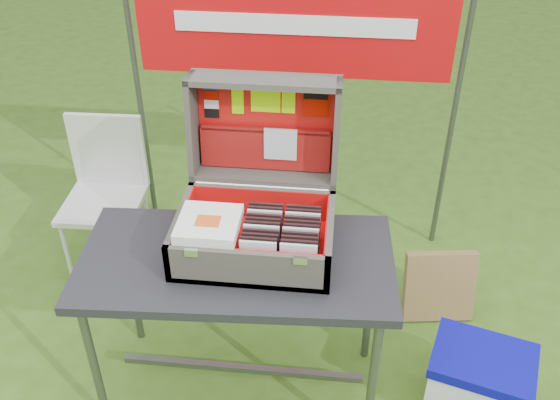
# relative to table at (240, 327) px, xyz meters

# --- Properties ---
(ground) EXTENTS (80.00, 80.00, 0.00)m
(ground) POSITION_rel_table_xyz_m (0.11, 0.09, -0.39)
(ground) COLOR #385C18
(ground) RESTS_ON ground
(table) EXTENTS (1.27, 0.69, 0.77)m
(table) POSITION_rel_table_xyz_m (0.00, 0.00, 0.00)
(table) COLOR #27272C
(table) RESTS_ON ground
(table_top) EXTENTS (1.27, 0.69, 0.04)m
(table_top) POSITION_rel_table_xyz_m (0.00, 0.00, 0.37)
(table_top) COLOR #27272C
(table_top) RESTS_ON ground
(table_leg_fl) EXTENTS (0.04, 0.04, 0.73)m
(table_leg_fl) POSITION_rel_table_xyz_m (-0.56, -0.25, -0.02)
(table_leg_fl) COLOR #59595B
(table_leg_fl) RESTS_ON ground
(table_leg_fr) EXTENTS (0.04, 0.04, 0.73)m
(table_leg_fr) POSITION_rel_table_xyz_m (0.56, -0.25, -0.02)
(table_leg_fr) COLOR #59595B
(table_leg_fr) RESTS_ON ground
(table_leg_bl) EXTENTS (0.04, 0.04, 0.73)m
(table_leg_bl) POSITION_rel_table_xyz_m (-0.56, 0.25, -0.02)
(table_leg_bl) COLOR #59595B
(table_leg_bl) RESTS_ON ground
(table_leg_br) EXTENTS (0.04, 0.04, 0.73)m
(table_leg_br) POSITION_rel_table_xyz_m (0.56, 0.25, -0.02)
(table_leg_br) COLOR #59595B
(table_leg_br) RESTS_ON ground
(table_brace) EXTENTS (1.08, 0.03, 0.03)m
(table_brace) POSITION_rel_table_xyz_m (0.00, -0.00, -0.27)
(table_brace) COLOR #59595B
(table_brace) RESTS_ON ground
(suitcase) EXTENTS (0.61, 0.60, 0.59)m
(suitcase) POSITION_rel_table_xyz_m (0.07, 0.11, 0.68)
(suitcase) COLOR #565146
(suitcase) RESTS_ON table
(suitcase_base_bottom) EXTENTS (0.61, 0.44, 0.02)m
(suitcase_base_bottom) POSITION_rel_table_xyz_m (0.07, 0.05, 0.40)
(suitcase_base_bottom) COLOR #565146
(suitcase_base_bottom) RESTS_ON table_top
(suitcase_base_wall_front) EXTENTS (0.61, 0.02, 0.16)m
(suitcase_base_wall_front) POSITION_rel_table_xyz_m (0.07, -0.16, 0.47)
(suitcase_base_wall_front) COLOR #565146
(suitcase_base_wall_front) RESTS_ON table_top
(suitcase_base_wall_back) EXTENTS (0.61, 0.02, 0.16)m
(suitcase_base_wall_back) POSITION_rel_table_xyz_m (0.07, 0.26, 0.47)
(suitcase_base_wall_back) COLOR #565146
(suitcase_base_wall_back) RESTS_ON table_top
(suitcase_base_wall_left) EXTENTS (0.02, 0.44, 0.16)m
(suitcase_base_wall_left) POSITION_rel_table_xyz_m (-0.23, 0.05, 0.47)
(suitcase_base_wall_left) COLOR #565146
(suitcase_base_wall_left) RESTS_ON table_top
(suitcase_base_wall_right) EXTENTS (0.02, 0.44, 0.16)m
(suitcase_base_wall_right) POSITION_rel_table_xyz_m (0.36, 0.05, 0.47)
(suitcase_base_wall_right) COLOR #565146
(suitcase_base_wall_right) RESTS_ON table_top
(suitcase_liner_floor) EXTENTS (0.56, 0.39, 0.01)m
(suitcase_liner_floor) POSITION_rel_table_xyz_m (0.07, 0.05, 0.41)
(suitcase_liner_floor) COLOR red
(suitcase_liner_floor) RESTS_ON suitcase_base_bottom
(suitcase_latch_left) EXTENTS (0.05, 0.01, 0.03)m
(suitcase_latch_left) POSITION_rel_table_xyz_m (-0.13, -0.17, 0.54)
(suitcase_latch_left) COLOR silver
(suitcase_latch_left) RESTS_ON suitcase_base_wall_front
(suitcase_latch_right) EXTENTS (0.05, 0.01, 0.03)m
(suitcase_latch_right) POSITION_rel_table_xyz_m (0.26, -0.17, 0.54)
(suitcase_latch_right) COLOR silver
(suitcase_latch_right) RESTS_ON suitcase_base_wall_front
(suitcase_hinge) EXTENTS (0.55, 0.02, 0.02)m
(suitcase_hinge) POSITION_rel_table_xyz_m (0.07, 0.27, 0.55)
(suitcase_hinge) COLOR silver
(suitcase_hinge) RESTS_ON suitcase_base_wall_back
(suitcase_lid_back) EXTENTS (0.61, 0.06, 0.44)m
(suitcase_lid_back) POSITION_rel_table_xyz_m (0.07, 0.44, 0.75)
(suitcase_lid_back) COLOR #565146
(suitcase_lid_back) RESTS_ON suitcase_base_wall_back
(suitcase_lid_rim_far) EXTENTS (0.61, 0.16, 0.04)m
(suitcase_lid_rim_far) POSITION_rel_table_xyz_m (0.07, 0.39, 0.96)
(suitcase_lid_rim_far) COLOR #565146
(suitcase_lid_rim_far) RESTS_ON suitcase_lid_back
(suitcase_lid_rim_near) EXTENTS (0.61, 0.16, 0.04)m
(suitcase_lid_rim_near) POSITION_rel_table_xyz_m (0.07, 0.35, 0.55)
(suitcase_lid_rim_near) COLOR #565146
(suitcase_lid_rim_near) RESTS_ON suitcase_lid_back
(suitcase_lid_rim_left) EXTENTS (0.02, 0.20, 0.45)m
(suitcase_lid_rim_left) POSITION_rel_table_xyz_m (-0.23, 0.37, 0.76)
(suitcase_lid_rim_left) COLOR #565146
(suitcase_lid_rim_left) RESTS_ON suitcase_lid_back
(suitcase_lid_rim_right) EXTENTS (0.02, 0.20, 0.45)m
(suitcase_lid_rim_right) POSITION_rel_table_xyz_m (0.36, 0.37, 0.76)
(suitcase_lid_rim_right) COLOR #565146
(suitcase_lid_rim_right) RESTS_ON suitcase_lid_back
(suitcase_lid_liner) EXTENTS (0.56, 0.04, 0.38)m
(suitcase_lid_liner) POSITION_rel_table_xyz_m (0.07, 0.42, 0.75)
(suitcase_lid_liner) COLOR red
(suitcase_lid_liner) RESTS_ON suitcase_lid_back
(suitcase_liner_wall_front) EXTENTS (0.56, 0.01, 0.14)m
(suitcase_liner_wall_front) POSITION_rel_table_xyz_m (0.07, -0.14, 0.48)
(suitcase_liner_wall_front) COLOR red
(suitcase_liner_wall_front) RESTS_ON suitcase_base_bottom
(suitcase_liner_wall_back) EXTENTS (0.56, 0.01, 0.14)m
(suitcase_liner_wall_back) POSITION_rel_table_xyz_m (0.07, 0.24, 0.48)
(suitcase_liner_wall_back) COLOR red
(suitcase_liner_wall_back) RESTS_ON suitcase_base_bottom
(suitcase_liner_wall_left) EXTENTS (0.01, 0.39, 0.14)m
(suitcase_liner_wall_left) POSITION_rel_table_xyz_m (-0.21, 0.05, 0.48)
(suitcase_liner_wall_left) COLOR red
(suitcase_liner_wall_left) RESTS_ON suitcase_base_bottom
(suitcase_liner_wall_right) EXTENTS (0.01, 0.39, 0.14)m
(suitcase_liner_wall_right) POSITION_rel_table_xyz_m (0.34, 0.05, 0.48)
(suitcase_liner_wall_right) COLOR red
(suitcase_liner_wall_right) RESTS_ON suitcase_base_bottom
(suitcase_lid_pocket) EXTENTS (0.54, 0.05, 0.18)m
(suitcase_lid_pocket) POSITION_rel_table_xyz_m (0.07, 0.40, 0.65)
(suitcase_lid_pocket) COLOR maroon
(suitcase_lid_pocket) RESTS_ON suitcase_lid_liner
(suitcase_pocket_edge) EXTENTS (0.53, 0.02, 0.02)m
(suitcase_pocket_edge) POSITION_rel_table_xyz_m (0.07, 0.40, 0.74)
(suitcase_pocket_edge) COLOR maroon
(suitcase_pocket_edge) RESTS_ON suitcase_lid_pocket
(suitcase_pocket_cd) EXTENTS (0.14, 0.02, 0.14)m
(suitcase_pocket_cd) POSITION_rel_table_xyz_m (0.13, 0.38, 0.69)
(suitcase_pocket_cd) COLOR silver
(suitcase_pocket_cd) RESTS_ON suitcase_lid_pocket
(lid_sticker_cc_a) EXTENTS (0.06, 0.01, 0.04)m
(lid_sticker_cc_a) POSITION_rel_table_xyz_m (-0.16, 0.43, 0.91)
(lid_sticker_cc_a) COLOR #1933B2
(lid_sticker_cc_a) RESTS_ON suitcase_lid_liner
(lid_sticker_cc_b) EXTENTS (0.06, 0.01, 0.04)m
(lid_sticker_cc_b) POSITION_rel_table_xyz_m (-0.16, 0.43, 0.87)
(lid_sticker_cc_b) COLOR #C50D00
(lid_sticker_cc_b) RESTS_ON suitcase_lid_liner
(lid_sticker_cc_c) EXTENTS (0.06, 0.01, 0.04)m
(lid_sticker_cc_c) POSITION_rel_table_xyz_m (-0.16, 0.42, 0.83)
(lid_sticker_cc_c) COLOR white
(lid_sticker_cc_c) RESTS_ON suitcase_lid_liner
(lid_sticker_cc_d) EXTENTS (0.06, 0.01, 0.04)m
(lid_sticker_cc_d) POSITION_rel_table_xyz_m (-0.16, 0.42, 0.79)
(lid_sticker_cc_d) COLOR black
(lid_sticker_cc_d) RESTS_ON suitcase_lid_liner
(lid_card_neon_tall) EXTENTS (0.05, 0.01, 0.12)m
(lid_card_neon_tall) POSITION_rel_table_xyz_m (-0.05, 0.43, 0.86)
(lid_card_neon_tall) COLOR #A2E900
(lid_card_neon_tall) RESTS_ON suitcase_lid_liner
(lid_card_neon_main) EXTENTS (0.12, 0.01, 0.09)m
(lid_card_neon_main) POSITION_rel_table_xyz_m (0.07, 0.43, 0.86)
(lid_card_neon_main) COLOR #A2E900
(lid_card_neon_main) RESTS_ON suitcase_lid_liner
(lid_card_neon_small) EXTENTS (0.05, 0.01, 0.09)m
(lid_card_neon_small) POSITION_rel_table_xyz_m (0.16, 0.43, 0.86)
(lid_card_neon_small) COLOR #A2E900
(lid_card_neon_small) RESTS_ON suitcase_lid_liner
(lid_sticker_band) EXTENTS (0.11, 0.01, 0.11)m
(lid_sticker_band) POSITION_rel_table_xyz_m (0.27, 0.43, 0.86)
(lid_sticker_band) COLOR #C50D00
(lid_sticker_band) RESTS_ON suitcase_lid_liner
(lid_sticker_band_bar) EXTENTS (0.10, 0.01, 0.02)m
(lid_sticker_band_bar) POSITION_rel_table_xyz_m (0.27, 0.43, 0.89)
(lid_sticker_band_bar) COLOR black
(lid_sticker_band_bar) RESTS_ON suitcase_lid_liner
(cd_left_0) EXTENTS (0.13, 0.01, 0.15)m
(cd_left_0) POSITION_rel_table_xyz_m (0.11, -0.12, 0.49)
(cd_left_0) COLOR silver
(cd_left_0) RESTS_ON suitcase_liner_floor
(cd_left_1) EXTENTS (0.13, 0.01, 0.15)m
(cd_left_1) POSITION_rel_table_xyz_m (0.11, -0.09, 0.49)
(cd_left_1) COLOR black
(cd_left_1) RESTS_ON suitcase_liner_floor
(cd_left_2) EXTENTS (0.13, 0.01, 0.15)m
(cd_left_2) POSITION_rel_table_xyz_m (0.11, -0.07, 0.49)
(cd_left_2) COLOR black
(cd_left_2) RESTS_ON suitcase_liner_floor
(cd_left_3) EXTENTS (0.13, 0.01, 0.15)m
(cd_left_3) POSITION_rel_table_xyz_m (0.11, -0.05, 0.49)
(cd_left_3) COLOR black
(cd_left_3) RESTS_ON suitcase_liner_floor
(cd_left_4) EXTENTS (0.13, 0.01, 0.15)m
(cd_left_4) POSITION_rel_table_xyz_m (0.11, -0.02, 0.49)
(cd_left_4) COLOR silver
(cd_left_4) RESTS_ON suitcase_liner_floor
(cd_left_5) EXTENTS (0.13, 0.01, 0.15)m
(cd_left_5) POSITION_rel_table_xyz_m (0.11, 0.00, 0.49)
(cd_left_5) COLOR black
(cd_left_5) RESTS_ON suitcase_liner_floor
(cd_left_6) EXTENTS (0.13, 0.01, 0.15)m
(cd_left_6) POSITION_rel_table_xyz_m (0.11, 0.03, 0.49)
(cd_left_6) COLOR black
(cd_left_6) RESTS_ON suitcase_liner_floor
(cd_left_7) EXTENTS (0.13, 0.01, 0.15)m
(cd_left_7) POSITION_rel_table_xyz_m (0.11, 0.05, 0.49)
(cd_left_7) COLOR black
(cd_left_7) RESTS_ON suitcase_liner_floor
(cd_left_8) EXTENTS (0.13, 0.01, 0.15)m
(cd_left_8) POSITION_rel_table_xyz_m (0.11, 0.07, 0.49)
(cd_left_8) COLOR silver
(cd_left_8) RESTS_ON suitcase_liner_floor
(cd_left_9) EXTENTS (0.13, 0.01, 0.15)m
(cd_left_9) POSITION_rel_table_xyz_m (0.11, 0.10, 0.49)
(cd_left_9) COLOR black
(cd_left_9) RESTS_ON suitcase_liner_floor
(cd_left_10) EXTENTS (0.13, 0.01, 0.15)m
(cd_left_10) POSITION_rel_table_xyz_m (0.11, 0.12, 0.49)
(cd_left_10) COLOR black
(cd_left_10) RESTS_ON suitcase_liner_floor
(cd_right_0) EXTENTS (0.13, 0.01, 0.15)m
(cd_right_0) POSITION_rel_table_xyz_m (0.25, -0.12, 0.49)
(cd_right_0) COLOR silver
(cd_right_0) RESTS_ON suitcase_liner_floor
(cd_right_1) EXTENTS (0.13, 0.01, 0.15)m
(cd_right_1) POSITION_rel_table_xyz_m (0.25, -0.09, 0.49)
(cd_right_1) COLOR black
(cd_right_1) RESTS_ON suitcase_liner_floor
(cd_right_2) EXTENTS (0.13, 0.01, 0.15)m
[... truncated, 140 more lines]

